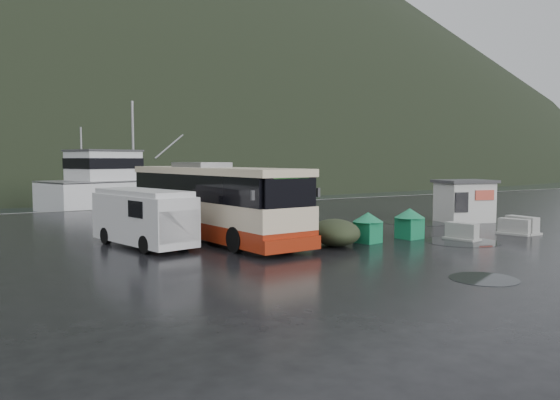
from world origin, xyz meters
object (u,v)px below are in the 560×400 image
coach_bus (212,238)px  jersey_barrier_b (522,233)px  jersey_barrier_a (462,240)px  waste_bin_right (409,239)px  white_van (144,246)px  ticket_kiosk (464,222)px  jersey_barrier_c (514,235)px  fishing_trawler (161,199)px  dome_tent (335,245)px  waste_bin_left (368,243)px

coach_bus → jersey_barrier_b: size_ratio=7.32×
coach_bus → jersey_barrier_a: coach_bus is taller
jersey_barrier_b → waste_bin_right: bearing=165.1°
white_van → ticket_kiosk: bearing=-13.9°
jersey_barrier_b → jersey_barrier_c: 0.64m
coach_bus → fishing_trawler: bearing=71.4°
waste_bin_right → jersey_barrier_b: 5.92m
dome_tent → ticket_kiosk: bearing=15.6°
coach_bus → waste_bin_right: 8.73m
waste_bin_right → waste_bin_left: bearing=179.8°
waste_bin_left → fishing_trawler: fishing_trawler is taller
waste_bin_left → waste_bin_right: (2.36, -0.01, 0.00)m
dome_tent → jersey_barrier_c: (9.07, -1.67, 0.00)m
jersey_barrier_b → jersey_barrier_c: (-0.63, -0.05, 0.00)m
jersey_barrier_c → fishing_trawler: bearing=101.8°
waste_bin_right → fishing_trawler: (-1.37, 29.41, 0.00)m
waste_bin_left → coach_bus: bearing=137.6°
jersey_barrier_b → ticket_kiosk: bearing=71.4°
fishing_trawler → dome_tent: bearing=-112.0°
jersey_barrier_a → ticket_kiosk: bearing=39.8°
jersey_barrier_c → white_van: bearing=161.0°
white_van → waste_bin_left: (8.36, -3.87, 0.00)m
coach_bus → ticket_kiosk: (14.74, -1.36, 0.00)m
jersey_barrier_a → jersey_barrier_b: jersey_barrier_b is taller
white_van → ticket_kiosk: size_ratio=1.84×
waste_bin_left → jersey_barrier_c: size_ratio=0.86×
waste_bin_left → jersey_barrier_c: (7.45, -1.57, 0.00)m
waste_bin_right → fishing_trawler: size_ratio=0.06×
waste_bin_left → dome_tent: waste_bin_left is taller
coach_bus → jersey_barrier_b: (13.13, -6.14, 0.00)m
waste_bin_left → dome_tent: 1.63m
ticket_kiosk → waste_bin_right: bearing=-142.3°
dome_tent → jersey_barrier_a: bearing=-15.7°
coach_bus → jersey_barrier_c: coach_bus is taller
dome_tent → coach_bus: bearing=127.1°
waste_bin_right → jersey_barrier_c: (5.09, -1.57, 0.00)m
ticket_kiosk → coach_bus: bearing=-171.5°
dome_tent → jersey_barrier_b: dome_tent is taller
ticket_kiosk → fishing_trawler: 27.56m
white_van → ticket_kiosk: (18.05, -0.61, 0.00)m
dome_tent → ticket_kiosk: 11.75m
waste_bin_right → jersey_barrier_a: waste_bin_right is taller
white_van → jersey_barrier_b: 17.30m
jersey_barrier_b → fishing_trawler: fishing_trawler is taller
jersey_barrier_c → ticket_kiosk: bearing=65.0°
coach_bus → waste_bin_left: size_ratio=9.32×
coach_bus → white_van: size_ratio=2.17×
jersey_barrier_a → fishing_trawler: size_ratio=0.06×
jersey_barrier_b → jersey_barrier_c: size_ratio=1.10×
coach_bus → jersey_barrier_b: coach_bus is taller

